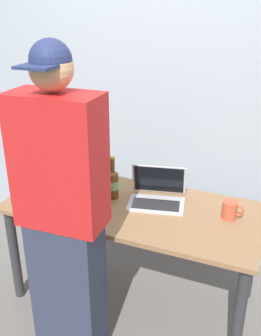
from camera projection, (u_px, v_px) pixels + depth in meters
ground_plane at (133, 295)px, 2.65m from camera, size 8.00×8.00×0.00m
desk at (133, 219)px, 2.41m from camera, size 1.56×0.71×0.70m
laptop at (157, 194)px, 2.40m from camera, size 0.39×0.34×0.21m
beer_bottle_amber at (103, 177)px, 2.46m from camera, size 0.07×0.07×0.32m
beer_bottle_green at (113, 183)px, 2.43m from camera, size 0.07×0.07×0.28m
beer_bottle_brown at (96, 182)px, 2.37m from camera, size 0.08×0.08×0.35m
person_figure at (64, 221)px, 1.89m from camera, size 0.43×0.28×1.73m
coffee_mug at (230, 210)px, 2.22m from camera, size 0.13×0.09×0.10m
back_wall at (172, 86)px, 2.74m from camera, size 6.00×0.10×2.60m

